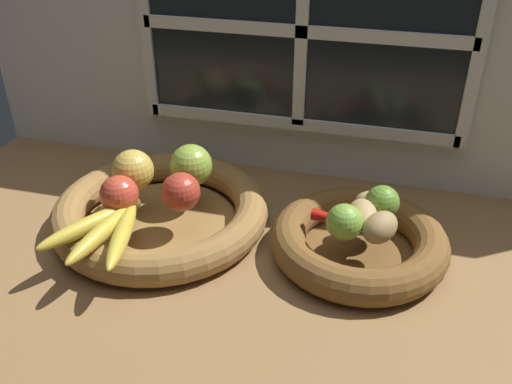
# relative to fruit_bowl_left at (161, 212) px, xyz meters

# --- Properties ---
(ground_plane) EXTENTS (1.40, 0.90, 0.03)m
(ground_plane) POSITION_rel_fruit_bowl_left_xyz_m (0.21, -0.02, -0.04)
(ground_plane) COLOR olive
(back_wall) EXTENTS (1.40, 0.05, 0.55)m
(back_wall) POSITION_rel_fruit_bowl_left_xyz_m (0.21, 0.27, 0.25)
(back_wall) COLOR silver
(back_wall) RESTS_ON ground_plane
(fruit_bowl_left) EXTENTS (0.40, 0.40, 0.06)m
(fruit_bowl_left) POSITION_rel_fruit_bowl_left_xyz_m (0.00, 0.00, 0.00)
(fruit_bowl_left) COLOR olive
(fruit_bowl_left) RESTS_ON ground_plane
(fruit_bowl_right) EXTENTS (0.30, 0.30, 0.06)m
(fruit_bowl_right) POSITION_rel_fruit_bowl_left_xyz_m (0.36, 0.00, 0.00)
(fruit_bowl_right) COLOR brown
(fruit_bowl_right) RESTS_ON ground_plane
(apple_red_right) EXTENTS (0.07, 0.07, 0.07)m
(apple_red_right) POSITION_rel_fruit_bowl_left_xyz_m (0.05, -0.03, 0.07)
(apple_red_right) COLOR #B73828
(apple_red_right) RESTS_ON fruit_bowl_left
(apple_golden_left) EXTENTS (0.08, 0.08, 0.08)m
(apple_golden_left) POSITION_rel_fruit_bowl_left_xyz_m (-0.06, 0.02, 0.07)
(apple_golden_left) COLOR gold
(apple_golden_left) RESTS_ON fruit_bowl_left
(apple_green_back) EXTENTS (0.08, 0.08, 0.08)m
(apple_green_back) POSITION_rel_fruit_bowl_left_xyz_m (0.04, 0.06, 0.07)
(apple_green_back) COLOR #8CAD3D
(apple_green_back) RESTS_ON fruit_bowl_left
(apple_red_front) EXTENTS (0.07, 0.07, 0.07)m
(apple_red_front) POSITION_rel_fruit_bowl_left_xyz_m (-0.05, -0.06, 0.07)
(apple_red_front) COLOR #CC422D
(apple_red_front) RESTS_ON fruit_bowl_left
(banana_bunch_front) EXTENTS (0.16, 0.20, 0.03)m
(banana_bunch_front) POSITION_rel_fruit_bowl_left_xyz_m (-0.04, -0.13, 0.05)
(banana_bunch_front) COLOR gold
(banana_bunch_front) RESTS_ON fruit_bowl_left
(potato_small) EXTENTS (0.08, 0.08, 0.05)m
(potato_small) POSITION_rel_fruit_bowl_left_xyz_m (0.40, -0.03, 0.06)
(potato_small) COLOR #A38451
(potato_small) RESTS_ON fruit_bowl_right
(potato_back) EXTENTS (0.08, 0.05, 0.04)m
(potato_back) POSITION_rel_fruit_bowl_left_xyz_m (0.38, 0.04, 0.05)
(potato_back) COLOR tan
(potato_back) RESTS_ON fruit_bowl_right
(potato_large) EXTENTS (0.06, 0.08, 0.05)m
(potato_large) POSITION_rel_fruit_bowl_left_xyz_m (0.36, 0.00, 0.05)
(potato_large) COLOR tan
(potato_large) RESTS_ON fruit_bowl_right
(lime_near) EXTENTS (0.06, 0.06, 0.06)m
(lime_near) POSITION_rel_fruit_bowl_left_xyz_m (0.34, -0.04, 0.06)
(lime_near) COLOR #7AAD3D
(lime_near) RESTS_ON fruit_bowl_right
(lime_far) EXTENTS (0.06, 0.06, 0.06)m
(lime_far) POSITION_rel_fruit_bowl_left_xyz_m (0.39, 0.04, 0.06)
(lime_far) COLOR olive
(lime_far) RESTS_ON fruit_bowl_right
(chili_pepper) EXTENTS (0.13, 0.04, 0.02)m
(chili_pepper) POSITION_rel_fruit_bowl_left_xyz_m (0.34, -0.01, 0.04)
(chili_pepper) COLOR red
(chili_pepper) RESTS_ON fruit_bowl_right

